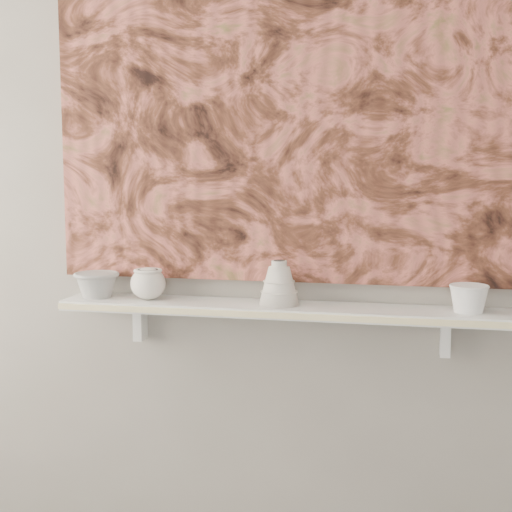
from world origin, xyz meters
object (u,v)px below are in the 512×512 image
(cup_cream, at_px, (148,284))
(bowl_white, at_px, (469,298))
(bell_vessel, at_px, (279,283))
(painting, at_px, (288,105))
(shelf, at_px, (282,310))
(bowl_grey, at_px, (97,284))

(cup_cream, height_order, bowl_white, cup_cream)
(bell_vessel, xyz_separation_m, bowl_white, (0.56, 0.00, -0.03))
(painting, relative_size, bowl_white, 13.20)
(painting, bearing_deg, bell_vessel, -97.80)
(painting, distance_m, bowl_white, 0.79)
(shelf, xyz_separation_m, cup_cream, (-0.44, 0.00, 0.07))
(bell_vessel, relative_size, bowl_white, 1.20)
(bowl_white, bearing_deg, painting, 171.66)
(bowl_grey, height_order, bowl_white, bowl_grey)
(bowl_grey, height_order, bell_vessel, bell_vessel)
(bowl_grey, bearing_deg, painting, 7.50)
(shelf, relative_size, painting, 0.93)
(bell_vessel, bearing_deg, shelf, 0.00)
(bowl_grey, bearing_deg, shelf, 0.00)
(bowl_grey, height_order, cup_cream, cup_cream)
(shelf, distance_m, bowl_grey, 0.61)
(painting, xyz_separation_m, bowl_grey, (-0.61, -0.08, -0.57))
(cup_cream, relative_size, bowl_white, 0.99)
(painting, distance_m, cup_cream, 0.71)
(bowl_grey, xyz_separation_m, cup_cream, (0.18, 0.00, 0.01))
(painting, xyz_separation_m, cup_cream, (-0.44, -0.08, -0.56))
(cup_cream, distance_m, bell_vessel, 0.42)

